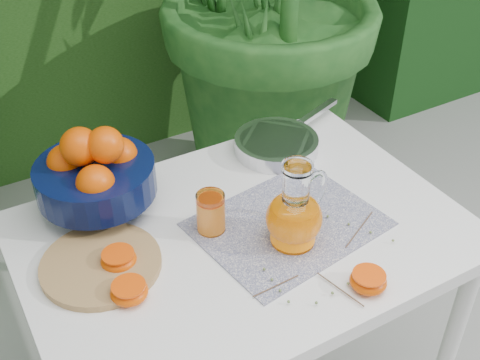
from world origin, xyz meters
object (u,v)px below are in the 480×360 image
white_table (244,256)px  juice_pitcher (295,215)px  cutting_board (101,264)px  saute_pan (277,143)px  fruit_bowl (95,171)px

white_table → juice_pitcher: juice_pitcher is taller
white_table → cutting_board: 0.34m
juice_pitcher → white_table: bearing=131.3°
cutting_board → saute_pan: bearing=18.7°
fruit_bowl → saute_pan: 0.51m
white_table → saute_pan: size_ratio=2.39×
cutting_board → fruit_bowl: (0.07, 0.20, 0.09)m
fruit_bowl → cutting_board: bearing=-108.9°
juice_pitcher → saute_pan: 0.37m
saute_pan → fruit_bowl: bearing=178.9°
white_table → juice_pitcher: size_ratio=4.83×
cutting_board → fruit_bowl: size_ratio=0.75×
fruit_bowl → saute_pan: fruit_bowl is taller
juice_pitcher → cutting_board: bearing=161.3°
white_table → fruit_bowl: (-0.26, 0.25, 0.18)m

